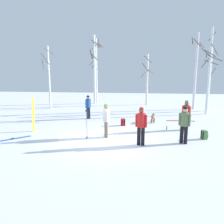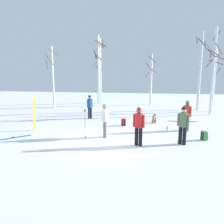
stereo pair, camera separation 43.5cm
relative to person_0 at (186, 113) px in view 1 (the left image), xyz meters
name	(u,v)px [view 1 (the left image)]	position (x,y,z in m)	size (l,w,h in m)	color
ground_plane	(107,140)	(-4.09, -2.55, -0.98)	(60.00, 60.00, 0.00)	white
person_0	(186,113)	(0.00, 0.00, 0.00)	(0.43, 0.36, 1.72)	#72604C
person_1	(88,105)	(-6.36, 2.26, 0.00)	(0.34, 0.47, 1.72)	#1E2338
person_2	(106,118)	(-4.22, -2.11, 0.00)	(0.34, 0.50, 1.72)	#72604C
person_3	(184,122)	(-0.57, -2.51, 0.00)	(0.49, 0.34, 1.72)	black
person_4	(141,124)	(-2.49, -3.04, 0.00)	(0.51, 0.34, 1.72)	black
dog	(153,117)	(-1.75, 1.70, -0.59)	(0.32, 0.89, 0.57)	brown
ski_pair_planted_0	(33,115)	(-8.42, -1.59, -0.05)	(0.09, 0.24, 1.88)	yellow
ski_pair_lying_0	(12,139)	(-8.71, -3.15, -0.97)	(1.36, 1.41, 0.05)	blue
ski_pair_lying_1	(181,121)	(0.18, 2.48, -0.97)	(1.91, 0.25, 0.05)	red
ski_poles_0	(87,123)	(-5.12, -2.50, -0.20)	(0.07, 0.23, 1.46)	#B2B2BC
backpack_0	(204,135)	(0.56, -1.68, -0.77)	(0.34, 0.32, 0.44)	#4C7F3F
backpack_1	(123,122)	(-3.64, 0.50, -0.77)	(0.30, 0.33, 0.44)	red
water_bottle_0	(167,128)	(-1.04, -0.15, -0.87)	(0.06, 0.06, 0.23)	green
birch_tree_0	(49,77)	(-11.29, 6.37, 2.07)	(1.32, 0.85, 5.85)	silver
birch_tree_1	(94,69)	(-7.97, 10.91, 3.00)	(1.19, 1.17, 7.63)	silver
birch_tree_2	(96,70)	(-7.79, 11.05, 2.86)	(1.76, 1.77, 7.30)	silver
birch_tree_3	(147,79)	(-2.06, 10.78, 1.85)	(1.28, 1.29, 5.45)	silver
birch_tree_4	(196,71)	(2.30, 8.12, 2.64)	(1.15, 1.14, 6.98)	silver
birch_tree_5	(209,70)	(2.72, 5.60, 2.58)	(1.26, 1.12, 6.83)	silver
birch_tree_6	(209,78)	(3.28, 7.24, 1.92)	(1.52, 1.55, 5.52)	white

